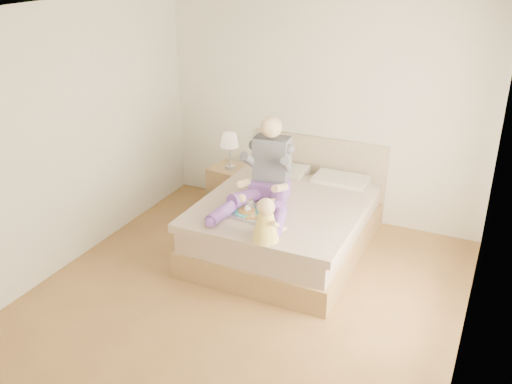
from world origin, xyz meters
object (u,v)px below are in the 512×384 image
at_px(tray, 255,213).
at_px(baby, 266,223).
at_px(nightstand, 231,189).
at_px(bed, 288,221).
at_px(adult, 266,178).

distance_m(tray, baby, 0.53).
bearing_deg(nightstand, tray, -44.40).
bearing_deg(baby, tray, 142.20).
xyz_separation_m(nightstand, tray, (0.85, -1.12, 0.34)).
xyz_separation_m(bed, baby, (0.16, -0.98, 0.47)).
xyz_separation_m(tray, baby, (0.31, -0.41, 0.15)).
height_order(adult, baby, adult).
bearing_deg(tray, nightstand, 134.33).
bearing_deg(tray, adult, 102.44).
relative_size(bed, baby, 5.09).
height_order(bed, tray, bed).
height_order(nightstand, baby, baby).
distance_m(bed, nightstand, 1.14).
distance_m(nightstand, adult, 1.26).
height_order(adult, tray, adult).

